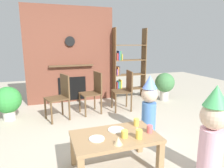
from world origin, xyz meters
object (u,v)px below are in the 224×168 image
at_px(birthday_cake_slice, 118,141).
at_px(dining_chair_right, 125,88).
at_px(potted_plant_tall, 165,84).
at_px(paper_cup_near_left, 124,134).
at_px(dining_chair_middle, 94,90).
at_px(paper_cup_center, 136,122).
at_px(child_with_cone_hat, 213,130).
at_px(coffee_table, 115,141).
at_px(potted_plant_short, 8,101).
at_px(paper_cup_far_left, 139,134).
at_px(paper_plate_rear, 116,130).
at_px(paper_plate_front, 97,139).
at_px(dining_chair_left, 61,94).
at_px(bookshelf, 126,67).
at_px(child_in_pink, 149,103).
at_px(paper_cup_near_right, 150,129).

height_order(birthday_cake_slice, dining_chair_right, dining_chair_right).
relative_size(birthday_cake_slice, potted_plant_tall, 0.14).
height_order(paper_cup_near_left, dining_chair_middle, dining_chair_middle).
relative_size(paper_cup_center, child_with_cone_hat, 0.09).
bearing_deg(paper_cup_near_left, coffee_table, 132.33).
bearing_deg(paper_cup_near_left, potted_plant_short, 124.22).
xyz_separation_m(paper_cup_far_left, potted_plant_short, (-1.70, 2.36, -0.11)).
xyz_separation_m(coffee_table, paper_plate_rear, (0.06, 0.12, 0.08)).
bearing_deg(child_with_cone_hat, coffee_table, 0.00).
height_order(paper_cup_near_left, paper_plate_front, paper_cup_near_left).
height_order(dining_chair_left, potted_plant_short, dining_chair_left).
relative_size(paper_cup_center, paper_plate_front, 0.53).
height_order(paper_cup_near_left, child_with_cone_hat, child_with_cone_hat).
distance_m(paper_plate_rear, potted_plant_short, 2.57).
distance_m(paper_cup_center, child_with_cone_hat, 0.90).
height_order(bookshelf, dining_chair_left, bookshelf).
xyz_separation_m(coffee_table, child_in_pink, (0.89, 0.78, 0.16)).
relative_size(coffee_table, paper_cup_near_left, 11.50).
distance_m(bookshelf, dining_chair_right, 1.08).
relative_size(paper_cup_near_right, paper_plate_front, 0.51).
bearing_deg(potted_plant_tall, child_with_cone_hat, -113.94).
xyz_separation_m(paper_cup_center, paper_plate_rear, (-0.30, -0.05, -0.04)).
height_order(birthday_cake_slice, dining_chair_left, dining_chair_left).
bearing_deg(paper_cup_near_left, paper_plate_rear, 95.75).
xyz_separation_m(paper_cup_near_right, paper_cup_far_left, (-0.19, -0.09, 0.01)).
distance_m(paper_cup_near_left, birthday_cake_slice, 0.18).
bearing_deg(potted_plant_short, paper_cup_near_left, -55.78).
bearing_deg(child_in_pink, dining_chair_right, -134.99).
bearing_deg(child_with_cone_hat, potted_plant_short, -21.89).
bearing_deg(child_in_pink, paper_cup_center, 7.61).
height_order(dining_chair_middle, dining_chair_right, same).
bearing_deg(dining_chair_left, dining_chair_right, 166.60).
distance_m(paper_cup_near_left, potted_plant_tall, 3.27).
bearing_deg(coffee_table, child_in_pink, 41.15).
bearing_deg(dining_chair_right, paper_cup_near_left, 72.95).
relative_size(paper_cup_near_left, child_in_pink, 0.09).
height_order(child_with_cone_hat, dining_chair_left, child_with_cone_hat).
height_order(paper_cup_near_left, dining_chair_left, dining_chair_left).
bearing_deg(paper_plate_front, paper_cup_far_left, -16.57).
height_order(bookshelf, child_with_cone_hat, bookshelf).
xyz_separation_m(paper_cup_near_right, dining_chair_right, (0.55, 2.08, 0.02)).
xyz_separation_m(paper_cup_far_left, child_in_pink, (0.66, 0.94, 0.03)).
height_order(child_in_pink, dining_chair_right, child_in_pink).
bearing_deg(birthday_cake_slice, dining_chair_right, 65.42).
bearing_deg(paper_cup_near_left, birthday_cake_slice, -134.07).
relative_size(paper_plate_front, child_in_pink, 0.18).
bearing_deg(child_in_pink, potted_plant_tall, -171.72).
relative_size(paper_cup_near_right, paper_plate_rear, 0.45).
bearing_deg(paper_cup_near_left, dining_chair_right, 66.94).
relative_size(birthday_cake_slice, dining_chair_middle, 0.11).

